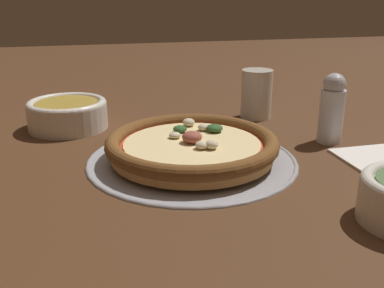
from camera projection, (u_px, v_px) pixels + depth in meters
ground_plane at (192, 161)px, 0.69m from camera, size 3.00×3.00×0.00m
pizza_tray at (192, 159)px, 0.68m from camera, size 0.32×0.32×0.01m
pizza at (192, 145)px, 0.68m from camera, size 0.26×0.26×0.04m
bowl_near at (67, 113)px, 0.83m from camera, size 0.15×0.15×0.05m
drinking_cup at (257, 94)px, 0.90m from camera, size 0.06×0.06×0.10m
fork at (377, 170)px, 0.65m from camera, size 0.17×0.10×0.00m
pepper_shaker at (332, 109)px, 0.75m from camera, size 0.04×0.04×0.12m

